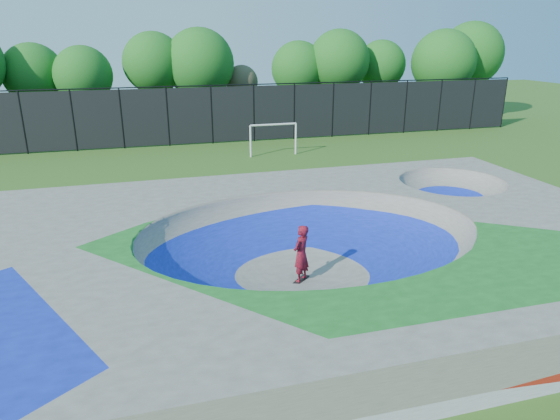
# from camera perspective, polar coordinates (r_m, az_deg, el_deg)

# --- Properties ---
(ground) EXTENTS (120.00, 120.00, 0.00)m
(ground) POSITION_cam_1_polar(r_m,az_deg,el_deg) (16.37, 3.38, -6.95)
(ground) COLOR #2A5116
(ground) RESTS_ON ground
(skate_deck) EXTENTS (22.00, 14.00, 1.50)m
(skate_deck) POSITION_cam_1_polar(r_m,az_deg,el_deg) (16.05, 3.43, -4.55)
(skate_deck) COLOR gray
(skate_deck) RESTS_ON ground
(skater) EXTENTS (0.80, 0.78, 1.86)m
(skater) POSITION_cam_1_polar(r_m,az_deg,el_deg) (15.31, 2.42, -5.03)
(skater) COLOR red
(skater) RESTS_ON ground
(skateboard) EXTENTS (0.71, 0.70, 0.05)m
(skateboard) POSITION_cam_1_polar(r_m,az_deg,el_deg) (15.71, 2.38, -8.03)
(skateboard) COLOR black
(skateboard) RESTS_ON ground
(soccer_goal) EXTENTS (3.07, 0.12, 2.03)m
(soccer_goal) POSITION_cam_1_polar(r_m,az_deg,el_deg) (31.67, -0.75, 8.73)
(soccer_goal) COLOR silver
(soccer_goal) RESTS_ON ground
(fence) EXTENTS (48.09, 0.09, 4.04)m
(fence) POSITION_cam_1_polar(r_m,az_deg,el_deg) (35.55, -7.81, 10.86)
(fence) COLOR black
(fence) RESTS_ON ground
(treeline) EXTENTS (53.79, 7.24, 8.47)m
(treeline) POSITION_cam_1_polar(r_m,az_deg,el_deg) (40.15, -9.72, 15.95)
(treeline) COLOR #4B3925
(treeline) RESTS_ON ground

